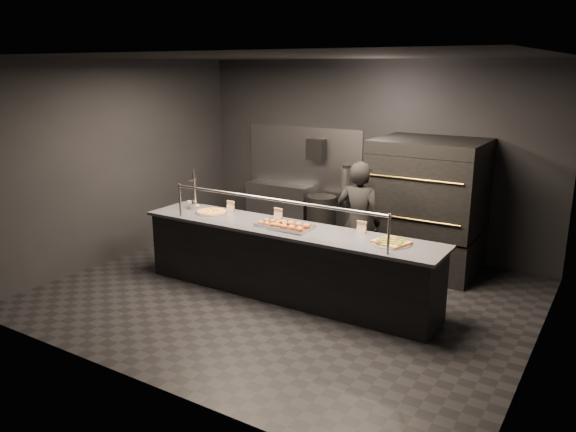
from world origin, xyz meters
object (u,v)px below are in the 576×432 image
(service_counter, at_px, (286,261))
(worker, at_px, (358,222))
(round_pizza, at_px, (212,212))
(prep_shelf, at_px, (279,209))
(square_pizza, at_px, (391,242))
(slider_tray_b, at_px, (291,226))
(trash_bin, at_px, (321,220))
(pizza_oven, at_px, (427,205))
(slider_tray_a, at_px, (273,224))
(towel_dispenser, at_px, (316,149))
(fire_extinguisher, at_px, (346,182))
(beer_tap, at_px, (195,197))

(service_counter, height_order, worker, worker)
(service_counter, distance_m, round_pizza, 1.34)
(prep_shelf, height_order, square_pizza, square_pizza)
(prep_shelf, bearing_deg, service_counter, -55.41)
(slider_tray_b, xyz_separation_m, trash_bin, (-0.77, 2.20, -0.54))
(trash_bin, height_order, worker, worker)
(pizza_oven, distance_m, worker, 1.14)
(round_pizza, distance_m, trash_bin, 2.25)
(prep_shelf, height_order, worker, worker)
(slider_tray_a, height_order, worker, worker)
(pizza_oven, height_order, trash_bin, pizza_oven)
(towel_dispenser, relative_size, fire_extinguisher, 0.69)
(pizza_oven, bearing_deg, slider_tray_b, -119.62)
(pizza_oven, xyz_separation_m, worker, (-0.64, -0.94, -0.13))
(beer_tap, distance_m, trash_bin, 2.36)
(towel_dispenser, height_order, square_pizza, towel_dispenser)
(towel_dispenser, xyz_separation_m, slider_tray_b, (1.00, -2.42, -0.60))
(prep_shelf, relative_size, worker, 0.71)
(worker, bearing_deg, trash_bin, -51.18)
(fire_extinguisher, height_order, worker, worker)
(towel_dispenser, distance_m, slider_tray_a, 2.60)
(slider_tray_b, bearing_deg, pizza_oven, 60.38)
(pizza_oven, relative_size, trash_bin, 2.34)
(worker, bearing_deg, prep_shelf, -38.86)
(round_pizza, xyz_separation_m, square_pizza, (2.65, -0.01, 0.00))
(towel_dispenser, height_order, fire_extinguisher, towel_dispenser)
(prep_shelf, bearing_deg, fire_extinguisher, 3.66)
(beer_tap, bearing_deg, towel_dispenser, 72.94)
(pizza_oven, bearing_deg, worker, -124.11)
(fire_extinguisher, distance_m, beer_tap, 2.61)
(service_counter, relative_size, fire_extinguisher, 8.12)
(slider_tray_a, relative_size, square_pizza, 0.96)
(service_counter, bearing_deg, prep_shelf, 124.59)
(fire_extinguisher, xyz_separation_m, square_pizza, (1.75, -2.35, -0.12))
(pizza_oven, xyz_separation_m, slider_tray_a, (-1.37, -1.93, -0.02))
(towel_dispenser, xyz_separation_m, square_pizza, (2.30, -2.34, -0.61))
(prep_shelf, height_order, slider_tray_b, slider_tray_b)
(fire_extinguisher, bearing_deg, slider_tray_b, -79.48)
(pizza_oven, relative_size, prep_shelf, 1.59)
(towel_dispenser, xyz_separation_m, trash_bin, (0.24, -0.23, -1.14))
(fire_extinguisher, distance_m, worker, 1.72)
(worker, bearing_deg, pizza_oven, -130.84)
(prep_shelf, height_order, fire_extinguisher, fire_extinguisher)
(service_counter, height_order, slider_tray_b, service_counter)
(worker, bearing_deg, beer_tap, 14.75)
(slider_tray_b, bearing_deg, fire_extinguisher, 100.52)
(square_pizza, distance_m, trash_bin, 3.00)
(prep_shelf, bearing_deg, towel_dispenser, 5.71)
(slider_tray_a, distance_m, trash_bin, 2.32)
(prep_shelf, distance_m, beer_tap, 2.30)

